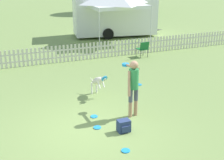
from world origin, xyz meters
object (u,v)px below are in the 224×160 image
at_px(handler_person, 133,82).
at_px(folding_chair_center, 143,48).
at_px(frisbee_near_handler, 126,151).
at_px(frisbee_far_scatter, 139,85).
at_px(backpack_on_grass, 124,126).
at_px(equipment_trailer, 114,14).
at_px(frisbee_midfield, 94,116).
at_px(frisbee_near_dog, 97,127).
at_px(leaping_dog, 98,81).

xyz_separation_m(handler_person, folding_chair_center, (3.33, 5.62, -0.59)).
xyz_separation_m(handler_person, frisbee_near_handler, (-1.00, -1.68, -1.05)).
distance_m(frisbee_near_handler, frisbee_far_scatter, 4.57).
distance_m(frisbee_far_scatter, backpack_on_grass, 3.64).
xyz_separation_m(backpack_on_grass, equipment_trailer, (4.78, 11.87, 1.21)).
height_order(frisbee_midfield, folding_chair_center, folding_chair_center).
xyz_separation_m(frisbee_near_dog, equipment_trailer, (5.36, 11.40, 1.36)).
bearing_deg(frisbee_far_scatter, frisbee_midfield, -142.52).
relative_size(leaping_dog, folding_chair_center, 1.26).
bearing_deg(equipment_trailer, backpack_on_grass, -101.98).
bearing_deg(equipment_trailer, frisbee_far_scatter, -97.37).
height_order(leaping_dog, backpack_on_grass, leaping_dog).
height_order(frisbee_near_handler, equipment_trailer, equipment_trailer).
bearing_deg(equipment_trailer, frisbee_midfield, -105.99).
distance_m(handler_person, frisbee_near_handler, 2.23).
relative_size(frisbee_far_scatter, backpack_on_grass, 0.63).
bearing_deg(frisbee_near_dog, frisbee_near_handler, -80.33).
xyz_separation_m(frisbee_near_handler, frisbee_near_dog, (-0.23, 1.35, 0.00)).
height_order(handler_person, folding_chair_center, handler_person).
height_order(leaping_dog, frisbee_near_handler, leaping_dog).
xyz_separation_m(frisbee_near_dog, folding_chair_center, (4.57, 5.96, 0.46)).
relative_size(handler_person, equipment_trailer, 0.28).
distance_m(frisbee_midfield, equipment_trailer, 12.00).
xyz_separation_m(leaping_dog, frisbee_near_dog, (-0.83, -2.15, -0.52)).
relative_size(frisbee_near_handler, equipment_trailer, 0.03).
distance_m(handler_person, frisbee_near_dog, 1.66).
height_order(handler_person, frisbee_near_handler, handler_person).
height_order(frisbee_near_handler, frisbee_near_dog, same).
distance_m(frisbee_near_dog, backpack_on_grass, 0.76).
relative_size(frisbee_near_handler, backpack_on_grass, 0.63).
relative_size(handler_person, frisbee_midfield, 8.03).
relative_size(frisbee_midfield, equipment_trailer, 0.03).
xyz_separation_m(leaping_dog, frisbee_far_scatter, (1.77, 0.41, -0.52)).
height_order(leaping_dog, frisbee_midfield, leaping_dog).
bearing_deg(frisbee_far_scatter, frisbee_near_dog, -135.49).
bearing_deg(frisbee_near_handler, frisbee_far_scatter, 58.71).
bearing_deg(frisbee_near_dog, frisbee_far_scatter, 44.51).
bearing_deg(folding_chair_center, frisbee_far_scatter, 56.10).
height_order(frisbee_near_dog, frisbee_midfield, same).
relative_size(handler_person, frisbee_far_scatter, 8.03).
xyz_separation_m(frisbee_near_dog, frisbee_far_scatter, (2.60, 2.56, 0.00)).
bearing_deg(frisbee_near_handler, handler_person, 59.23).
height_order(frisbee_near_handler, backpack_on_grass, backpack_on_grass).
height_order(backpack_on_grass, equipment_trailer, equipment_trailer).
distance_m(handler_person, frisbee_midfield, 1.55).
distance_m(handler_person, equipment_trailer, 11.81).
height_order(frisbee_near_dog, folding_chair_center, folding_chair_center).
relative_size(leaping_dog, frisbee_far_scatter, 4.73).
bearing_deg(backpack_on_grass, equipment_trailer, 68.07).
xyz_separation_m(frisbee_near_handler, backpack_on_grass, (0.35, 0.88, 0.15)).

